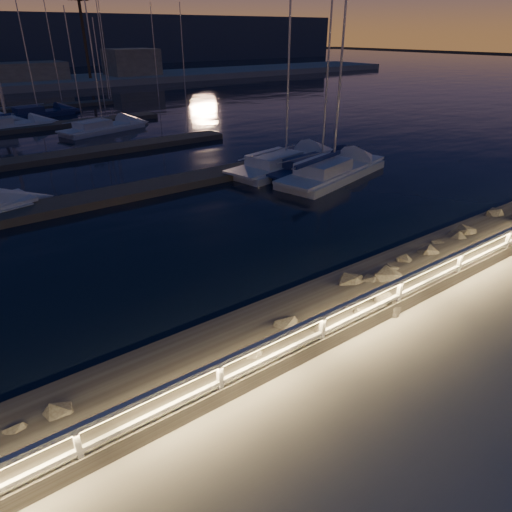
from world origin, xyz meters
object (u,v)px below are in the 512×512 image
object	(u,v)px
sailboat_d	(319,167)
sailboat_k	(37,113)
sailboat_h	(283,163)
sailboat_j	(5,126)
sailboat_c	(331,171)
sailboat_l	(101,127)
guard_rail	(375,299)

from	to	relation	value
sailboat_d	sailboat_k	size ratio (longest dim) A/B	1.12
sailboat_h	sailboat_j	world-z (taller)	sailboat_h
sailboat_c	sailboat_h	size ratio (longest dim) A/B	1.00
sailboat_c	sailboat_k	distance (m)	34.24
sailboat_h	sailboat_l	bearing A→B (deg)	94.55
guard_rail	sailboat_d	bearing A→B (deg)	51.47
sailboat_c	sailboat_j	size ratio (longest dim) A/B	1.16
guard_rail	sailboat_l	distance (m)	33.85
guard_rail	sailboat_j	distance (m)	39.11
guard_rail	sailboat_k	distance (m)	45.10
guard_rail	sailboat_d	distance (m)	16.87
guard_rail	sailboat_c	distance (m)	15.78
sailboat_h	sailboat_k	distance (m)	30.90
sailboat_d	sailboat_j	bearing A→B (deg)	110.58
sailboat_c	sailboat_l	distance (m)	22.48
sailboat_h	sailboat_j	bearing A→B (deg)	105.09
sailboat_k	sailboat_h	bearing A→B (deg)	-84.38
sailboat_l	sailboat_j	bearing A→B (deg)	124.23
guard_rail	sailboat_h	xyz separation A→B (m)	(9.29, 15.14, -0.94)
sailboat_c	sailboat_j	xyz separation A→B (m)	(-12.67, 27.09, -0.02)
sailboat_k	guard_rail	bearing A→B (deg)	-100.83
guard_rail	sailboat_l	world-z (taller)	sailboat_l
guard_rail	sailboat_h	distance (m)	17.78
sailboat_c	sailboat_d	distance (m)	1.25
guard_rail	sailboat_j	xyz separation A→B (m)	(-2.40, 39.03, -0.94)
guard_rail	sailboat_h	size ratio (longest dim) A/B	2.97
sailboat_c	sailboat_l	bearing A→B (deg)	91.65
sailboat_j	sailboat_k	world-z (taller)	sailboat_j
sailboat_d	sailboat_h	size ratio (longest dim) A/B	0.92
guard_rail	sailboat_l	size ratio (longest dim) A/B	3.38
sailboat_h	sailboat_l	size ratio (longest dim) A/B	1.14
sailboat_h	sailboat_c	bearing A→B (deg)	-83.78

